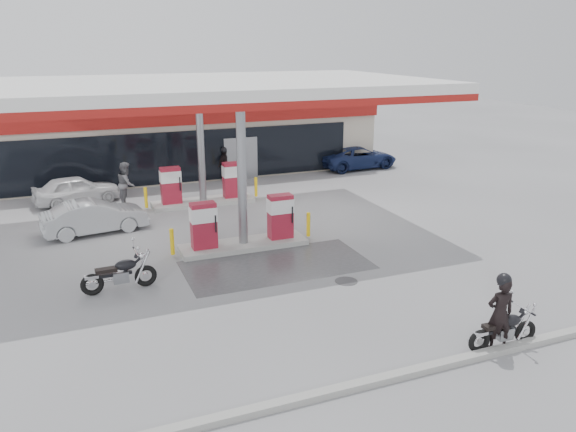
% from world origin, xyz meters
% --- Properties ---
extents(ground, '(90.00, 90.00, 0.00)m').
position_xyz_m(ground, '(0.00, 0.00, 0.00)').
color(ground, gray).
rests_on(ground, ground).
extents(wet_patch, '(6.00, 3.00, 0.00)m').
position_xyz_m(wet_patch, '(0.50, 0.00, 0.00)').
color(wet_patch, '#4C4C4F').
rests_on(wet_patch, ground).
extents(drain_cover, '(0.70, 0.70, 0.01)m').
position_xyz_m(drain_cover, '(2.00, -2.00, 0.00)').
color(drain_cover, '#38383A').
rests_on(drain_cover, ground).
extents(kerb, '(28.00, 0.25, 0.15)m').
position_xyz_m(kerb, '(0.00, -7.00, 0.07)').
color(kerb, gray).
rests_on(kerb, ground).
extents(store_building, '(22.00, 8.22, 4.00)m').
position_xyz_m(store_building, '(0.01, 15.94, 2.01)').
color(store_building, beige).
rests_on(store_building, ground).
extents(canopy, '(16.00, 10.02, 5.51)m').
position_xyz_m(canopy, '(0.00, 5.00, 5.27)').
color(canopy, silver).
rests_on(canopy, ground).
extents(pump_island_near, '(5.14, 1.30, 1.78)m').
position_xyz_m(pump_island_near, '(0.00, 2.00, 0.71)').
color(pump_island_near, '#9E9E99').
rests_on(pump_island_near, ground).
extents(pump_island_far, '(5.14, 1.30, 1.78)m').
position_xyz_m(pump_island_far, '(0.00, 8.00, 0.71)').
color(pump_island_far, '#9E9E99').
rests_on(pump_island_far, ground).
extents(main_motorcycle, '(1.91, 0.73, 0.98)m').
position_xyz_m(main_motorcycle, '(3.68, -6.80, 0.43)').
color(main_motorcycle, black).
rests_on(main_motorcycle, ground).
extents(biker_main, '(0.73, 0.56, 1.81)m').
position_xyz_m(biker_main, '(3.49, -6.79, 0.90)').
color(biker_main, black).
rests_on(biker_main, ground).
extents(parked_motorcycle, '(2.18, 0.84, 1.12)m').
position_xyz_m(parked_motorcycle, '(-4.40, -0.12, 0.50)').
color(parked_motorcycle, black).
rests_on(parked_motorcycle, ground).
extents(sedan_white, '(3.94, 2.20, 1.26)m').
position_xyz_m(sedan_white, '(-5.23, 10.20, 0.63)').
color(sedan_white, silver).
rests_on(sedan_white, ground).
extents(attendant, '(0.91, 1.07, 1.95)m').
position_xyz_m(attendant, '(-3.16, 9.00, 0.98)').
color(attendant, '#58595E').
rests_on(attendant, ground).
extents(hatchback_silver, '(4.00, 1.90, 1.27)m').
position_xyz_m(hatchback_silver, '(-4.74, 5.60, 0.63)').
color(hatchback_silver, '#A1A5A9').
rests_on(hatchback_silver, ground).
extents(parked_car_right, '(4.73, 2.44, 1.28)m').
position_xyz_m(parked_car_right, '(10.00, 12.00, 0.64)').
color(parked_car_right, navy).
rests_on(parked_car_right, ground).
extents(biker_walking, '(1.03, 0.95, 1.69)m').
position_xyz_m(biker_walking, '(2.07, 11.80, 0.85)').
color(biker_walking, black).
rests_on(biker_walking, ground).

